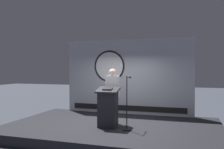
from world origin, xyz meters
The scene contains 6 objects.
ground_plane centered at (0.00, 0.00, 0.00)m, with size 40.00×40.00×0.00m, color #383D47.
stage_platform centered at (0.00, 0.00, 0.15)m, with size 6.40×4.00×0.30m, color black.
banner_display centered at (-0.02, 1.85, 1.70)m, with size 4.84×0.12×2.81m.
podium centered at (-0.04, -0.37, 0.87)m, with size 0.64×0.50×1.17m.
speaker_person centered at (-0.05, 0.11, 1.17)m, with size 0.40×0.26×1.70m.
microphone_stand centered at (0.56, -0.47, 0.83)m, with size 0.24×0.53×1.50m.
Camera 1 is at (2.13, -6.89, 2.00)m, focal length 38.07 mm.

